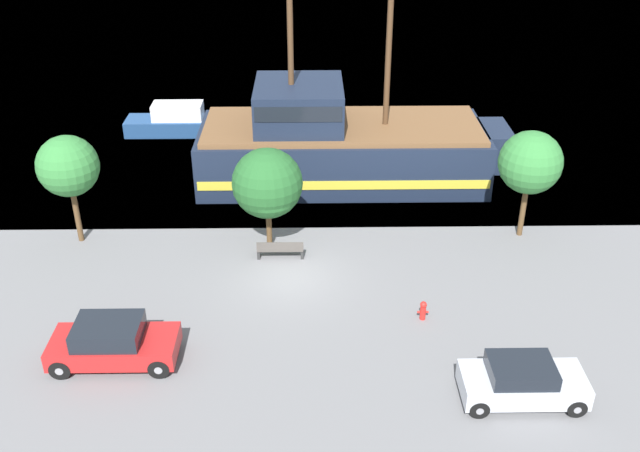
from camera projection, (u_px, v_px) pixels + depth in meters
ground_plane at (291, 276)px, 29.10m from camera, size 160.00×160.00×0.00m
water_surface at (300, 22)px, 67.54m from camera, size 80.00×80.00×0.00m
pirate_ship at (339, 145)px, 36.33m from camera, size 15.73×5.76×11.23m
moored_boat_dockside at (186, 122)px, 42.51m from camera, size 7.35×1.91×1.84m
parked_car_curb_front at (522, 382)px, 22.46m from camera, size 3.91×1.79×1.44m
parked_car_curb_mid at (113, 343)px, 24.06m from camera, size 4.26×1.95×1.58m
fire_hydrant at (423, 310)px, 26.34m from camera, size 0.42×0.25×0.76m
bench_promenade_east at (280, 249)px, 30.06m from camera, size 1.96×0.45×0.85m
tree_row_east at (68, 166)px, 29.90m from camera, size 2.61×2.61×4.90m
tree_row_mideast at (267, 183)px, 29.66m from camera, size 2.98×2.98×4.56m
tree_row_midwest at (530, 163)px, 30.36m from camera, size 2.73×2.73×4.90m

